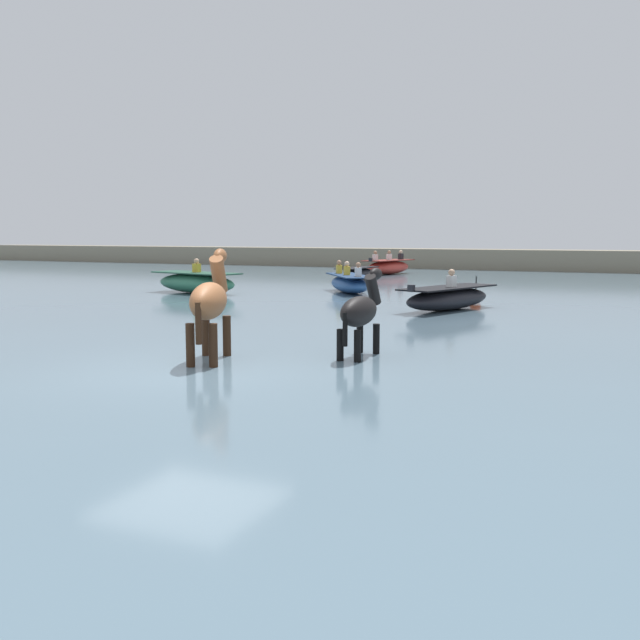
{
  "coord_description": "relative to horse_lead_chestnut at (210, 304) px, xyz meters",
  "views": [
    {
      "loc": [
        6.34,
        -9.07,
        2.41
      ],
      "look_at": [
        0.97,
        2.75,
        0.84
      ],
      "focal_mm": 40.32,
      "sensor_mm": 36.0,
      "label": 1
    }
  ],
  "objects": [
    {
      "name": "ground_plane",
      "position": [
        0.1,
        -0.78,
        -1.27
      ],
      "size": [
        120.0,
        120.0,
        0.0
      ],
      "primitive_type": "plane",
      "color": "gray"
    },
    {
      "name": "water_surface",
      "position": [
        0.1,
        9.22,
        -1.1
      ],
      "size": [
        90.0,
        90.0,
        0.34
      ],
      "primitive_type": "cube",
      "color": "slate",
      "rests_on": "ground"
    },
    {
      "name": "horse_lead_chestnut",
      "position": [
        0.0,
        0.0,
        0.0
      ],
      "size": [
        1.02,
        1.96,
        2.15
      ],
      "color": "brown",
      "rests_on": "ground"
    },
    {
      "name": "horse_trailing_black",
      "position": [
        2.11,
        1.34,
        -0.2
      ],
      "size": [
        0.43,
        1.65,
        1.8
      ],
      "color": "black",
      "rests_on": "ground"
    },
    {
      "name": "boat_near_starboard",
      "position": [
        1.58,
        9.26,
        -0.61
      ],
      "size": [
        2.16,
        3.68,
        1.11
      ],
      "color": "black",
      "rests_on": "water_surface"
    },
    {
      "name": "boat_distant_east",
      "position": [
        -3.01,
        13.46,
        -0.61
      ],
      "size": [
        2.85,
        3.39,
        1.1
      ],
      "color": "#28518E",
      "rests_on": "water_surface"
    },
    {
      "name": "boat_mid_outer",
      "position": [
        -5.48,
        24.75,
        -0.56
      ],
      "size": [
        2.01,
        3.49,
        1.2
      ],
      "color": "#BC382D",
      "rests_on": "water_surface"
    },
    {
      "name": "boat_distant_west",
      "position": [
        -7.78,
        11.04,
        -0.57
      ],
      "size": [
        3.76,
        2.07,
        1.2
      ],
      "color": "#337556",
      "rests_on": "water_surface"
    },
    {
      "name": "boat_mid_channel",
      "position": [
        -5.3,
        20.01,
        -0.66
      ],
      "size": [
        1.11,
        3.1,
        0.69
      ],
      "color": "black",
      "rests_on": "water_surface"
    },
    {
      "name": "channel_buoy",
      "position": [
        1.75,
        11.99,
        -0.76
      ],
      "size": [
        0.34,
        0.34,
        0.77
      ],
      "color": "#E54C1E",
      "rests_on": "water_surface"
    },
    {
      "name": "far_shoreline",
      "position": [
        0.1,
        31.81,
        -0.53
      ],
      "size": [
        80.0,
        2.4,
        1.48
      ],
      "primitive_type": "cube",
      "color": "gray",
      "rests_on": "ground"
    }
  ]
}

